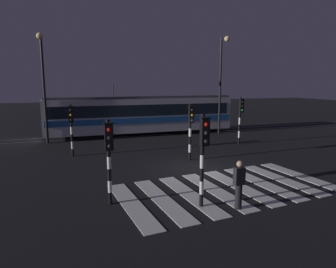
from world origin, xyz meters
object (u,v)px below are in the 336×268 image
traffic_light_corner_far_left (71,122)px  street_lamp_trackside_left (43,76)px  tram (142,114)px  pedestrian_waiting_at_kerb (239,185)px  traffic_light_corner_far_right (241,114)px  street_lamp_trackside_right (222,75)px  traffic_light_kerb_mid_left (203,147)px  traffic_light_median_centre (191,124)px  traffic_light_corner_near_left (109,150)px

traffic_light_corner_far_left → street_lamp_trackside_left: (-1.61, 4.54, 2.72)m
tram → pedestrian_waiting_at_kerb: (-0.59, -15.85, -0.87)m
traffic_light_corner_far_right → street_lamp_trackside_left: 13.92m
street_lamp_trackside_right → pedestrian_waiting_at_kerb: 16.05m
street_lamp_trackside_left → tram: bearing=12.4°
pedestrian_waiting_at_kerb → traffic_light_kerb_mid_left: bearing=156.0°
traffic_light_kerb_mid_left → traffic_light_median_centre: 6.44m
traffic_light_corner_near_left → street_lamp_trackside_right: bearing=47.7°
traffic_light_corner_near_left → street_lamp_trackside_left: bearing=102.1°
tram → pedestrian_waiting_at_kerb: bearing=-92.1°
traffic_light_median_centre → street_lamp_trackside_right: size_ratio=0.40×
traffic_light_corner_far_left → street_lamp_trackside_left: 5.53m
traffic_light_corner_far_left → traffic_light_median_centre: 6.94m
traffic_light_corner_near_left → traffic_light_median_centre: bearing=43.1°
traffic_light_corner_far_left → traffic_light_corner_far_right: (11.25, -0.14, 0.17)m
traffic_light_corner_near_left → pedestrian_waiting_at_kerb: (4.10, -1.77, -1.14)m
traffic_light_corner_near_left → traffic_light_kerb_mid_left: 3.24m
traffic_light_median_centre → pedestrian_waiting_at_kerb: (-1.03, -6.57, -1.22)m
traffic_light_median_centre → tram: 9.30m
street_lamp_trackside_left → traffic_light_kerb_mid_left: bearing=-67.6°
traffic_light_median_centre → traffic_light_corner_far_left: bearing=153.3°
street_lamp_trackside_left → traffic_light_corner_far_right: bearing=-20.0°
traffic_light_median_centre → street_lamp_trackside_right: street_lamp_trackside_right is taller
traffic_light_corner_near_left → traffic_light_corner_far_left: (-1.06, 7.92, 0.02)m
street_lamp_trackside_right → street_lamp_trackside_left: (-13.70, 0.35, -0.22)m
traffic_light_kerb_mid_left → pedestrian_waiting_at_kerb: 1.77m
traffic_light_corner_near_left → traffic_light_kerb_mid_left: size_ratio=0.94×
street_lamp_trackside_right → traffic_light_corner_far_left: bearing=-160.9°
traffic_light_corner_far_right → street_lamp_trackside_right: 5.21m
traffic_light_corner_near_left → tram: bearing=71.6°
traffic_light_kerb_mid_left → street_lamp_trackside_right: bearing=59.0°
traffic_light_corner_far_right → traffic_light_kerb_mid_left: 11.57m
street_lamp_trackside_right → street_lamp_trackside_left: street_lamp_trackside_right is taller
traffic_light_kerb_mid_left → traffic_light_median_centre: (2.15, 6.07, -0.06)m
traffic_light_corner_far_left → traffic_light_kerb_mid_left: size_ratio=0.94×
traffic_light_corner_far_left → traffic_light_kerb_mid_left: (4.04, -9.19, 0.12)m
traffic_light_corner_far_right → street_lamp_trackside_left: bearing=160.0°
traffic_light_kerb_mid_left → traffic_light_corner_far_right: bearing=51.5°
traffic_light_corner_far_left → tram: tram is taller
street_lamp_trackside_left → tram: 8.11m
traffic_light_kerb_mid_left → street_lamp_trackside_right: (8.05, 13.39, 2.82)m
tram → traffic_light_kerb_mid_left: bearing=-96.4°
traffic_light_corner_far_right → tram: 8.38m
street_lamp_trackside_right → street_lamp_trackside_left: size_ratio=1.05×
traffic_light_median_centre → street_lamp_trackside_right: (5.90, 7.31, 2.88)m
traffic_light_corner_far_left → traffic_light_corner_far_right: traffic_light_corner_far_right is taller
traffic_light_corner_near_left → tram: 14.84m
traffic_light_corner_far_right → street_lamp_trackside_left: (-12.86, 4.68, 2.56)m
traffic_light_corner_near_left → traffic_light_kerb_mid_left: traffic_light_kerb_mid_left is taller
street_lamp_trackside_left → pedestrian_waiting_at_kerb: street_lamp_trackside_left is taller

